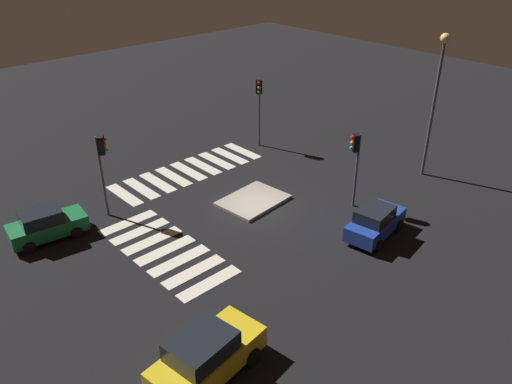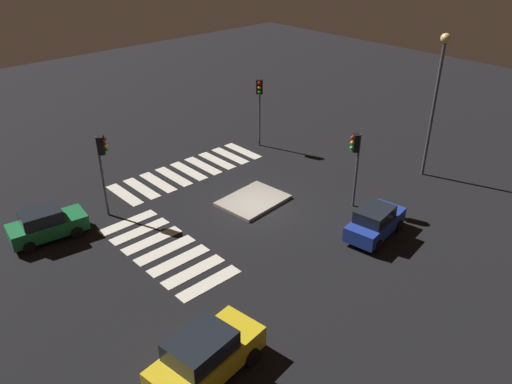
{
  "view_description": "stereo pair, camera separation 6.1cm",
  "coord_description": "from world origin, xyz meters",
  "px_view_note": "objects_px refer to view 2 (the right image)",
  "views": [
    {
      "loc": [
        16.64,
        17.87,
        14.24
      ],
      "look_at": [
        0.0,
        0.0,
        1.0
      ],
      "focal_mm": 35.7,
      "sensor_mm": 36.0,
      "label": 1
    },
    {
      "loc": [
        16.59,
        17.91,
        14.24
      ],
      "look_at": [
        0.0,
        0.0,
        1.0
      ],
      "focal_mm": 35.7,
      "sensor_mm": 36.0,
      "label": 2
    }
  ],
  "objects_px": {
    "traffic_island": "(253,200)",
    "traffic_light_west": "(356,153)",
    "car_green": "(46,224)",
    "street_lamp": "(438,84)",
    "traffic_light_east": "(102,156)",
    "car_yellow": "(205,356)",
    "car_blue": "(375,222)",
    "traffic_light_south": "(259,96)"
  },
  "relations": [
    {
      "from": "traffic_island",
      "to": "traffic_light_west",
      "type": "relative_size",
      "value": 0.9
    },
    {
      "from": "car_green",
      "to": "street_lamp",
      "type": "bearing_deg",
      "value": -16.13
    },
    {
      "from": "traffic_island",
      "to": "traffic_light_east",
      "type": "height_order",
      "value": "traffic_light_east"
    },
    {
      "from": "car_yellow",
      "to": "traffic_light_east",
      "type": "xyz_separation_m",
      "value": [
        -2.98,
        -12.21,
        2.53
      ]
    },
    {
      "from": "traffic_light_east",
      "to": "car_green",
      "type": "bearing_deg",
      "value": -143.57
    },
    {
      "from": "street_lamp",
      "to": "car_green",
      "type": "bearing_deg",
      "value": -23.76
    },
    {
      "from": "car_blue",
      "to": "traffic_light_west",
      "type": "bearing_deg",
      "value": 51.67
    },
    {
      "from": "car_yellow",
      "to": "traffic_light_south",
      "type": "bearing_deg",
      "value": 34.04
    },
    {
      "from": "traffic_light_east",
      "to": "street_lamp",
      "type": "bearing_deg",
      "value": 9.82
    },
    {
      "from": "car_yellow",
      "to": "car_green",
      "type": "relative_size",
      "value": 1.17
    },
    {
      "from": "car_green",
      "to": "traffic_light_south",
      "type": "height_order",
      "value": "traffic_light_south"
    },
    {
      "from": "traffic_light_east",
      "to": "street_lamp",
      "type": "height_order",
      "value": "street_lamp"
    },
    {
      "from": "traffic_island",
      "to": "traffic_light_south",
      "type": "relative_size",
      "value": 0.81
    },
    {
      "from": "car_blue",
      "to": "traffic_light_west",
      "type": "height_order",
      "value": "traffic_light_west"
    },
    {
      "from": "traffic_light_west",
      "to": "traffic_light_south",
      "type": "xyz_separation_m",
      "value": [
        -2.04,
        -9.63,
        0.35
      ]
    },
    {
      "from": "car_green",
      "to": "traffic_light_south",
      "type": "relative_size",
      "value": 0.81
    },
    {
      "from": "car_green",
      "to": "traffic_light_west",
      "type": "xyz_separation_m",
      "value": [
        -13.71,
        8.31,
        2.46
      ]
    },
    {
      "from": "car_yellow",
      "to": "car_green",
      "type": "bearing_deg",
      "value": 84.5
    },
    {
      "from": "car_blue",
      "to": "car_yellow",
      "type": "height_order",
      "value": "car_yellow"
    },
    {
      "from": "traffic_light_east",
      "to": "street_lamp",
      "type": "relative_size",
      "value": 0.53
    },
    {
      "from": "street_lamp",
      "to": "traffic_island",
      "type": "bearing_deg",
      "value": -24.41
    },
    {
      "from": "traffic_light_west",
      "to": "traffic_light_east",
      "type": "relative_size",
      "value": 0.94
    },
    {
      "from": "traffic_light_south",
      "to": "traffic_light_east",
      "type": "relative_size",
      "value": 1.04
    },
    {
      "from": "traffic_light_south",
      "to": "street_lamp",
      "type": "bearing_deg",
      "value": 67.91
    },
    {
      "from": "car_blue",
      "to": "street_lamp",
      "type": "height_order",
      "value": "street_lamp"
    },
    {
      "from": "car_blue",
      "to": "traffic_light_west",
      "type": "distance_m",
      "value": 3.93
    },
    {
      "from": "traffic_light_south",
      "to": "traffic_light_east",
      "type": "xyz_separation_m",
      "value": [
        12.32,
        1.39,
        -0.14
      ]
    },
    {
      "from": "car_green",
      "to": "traffic_light_south",
      "type": "xyz_separation_m",
      "value": [
        -15.75,
        -1.32,
        2.81
      ]
    },
    {
      "from": "car_blue",
      "to": "traffic_light_south",
      "type": "distance_m",
      "value": 13.1
    },
    {
      "from": "street_lamp",
      "to": "car_yellow",
      "type": "bearing_deg",
      "value": 9.72
    },
    {
      "from": "traffic_island",
      "to": "traffic_light_east",
      "type": "xyz_separation_m",
      "value": [
        6.6,
        -4.21,
        3.37
      ]
    },
    {
      "from": "traffic_island",
      "to": "street_lamp",
      "type": "distance_m",
      "value": 12.55
    },
    {
      "from": "car_blue",
      "to": "traffic_light_east",
      "type": "xyz_separation_m",
      "value": [
        8.76,
        -10.9,
        2.66
      ]
    },
    {
      "from": "car_blue",
      "to": "street_lamp",
      "type": "relative_size",
      "value": 0.45
    },
    {
      "from": "car_green",
      "to": "traffic_light_east",
      "type": "distance_m",
      "value": 4.34
    },
    {
      "from": "street_lamp",
      "to": "traffic_light_east",
      "type": "bearing_deg",
      "value": -27.75
    },
    {
      "from": "car_yellow",
      "to": "traffic_light_east",
      "type": "bearing_deg",
      "value": 68.71
    },
    {
      "from": "car_yellow",
      "to": "car_blue",
      "type": "bearing_deg",
      "value": -1.22
    },
    {
      "from": "car_blue",
      "to": "street_lamp",
      "type": "bearing_deg",
      "value": 6.0
    },
    {
      "from": "car_blue",
      "to": "car_green",
      "type": "distance_m",
      "value": 16.39
    },
    {
      "from": "traffic_island",
      "to": "street_lamp",
      "type": "xyz_separation_m",
      "value": [
        -10.19,
        4.62,
        5.7
      ]
    },
    {
      "from": "traffic_light_west",
      "to": "car_blue",
      "type": "bearing_deg",
      "value": 100.53
    }
  ]
}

